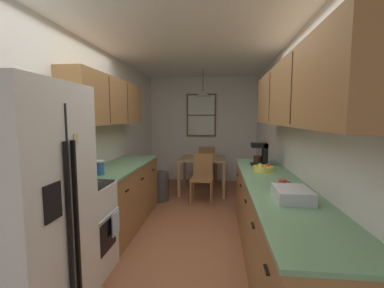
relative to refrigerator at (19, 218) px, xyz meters
The scene contains 24 objects.
ground_plane 2.53m from the refrigerator, 66.77° to the left, with size 12.00×12.00×0.00m, color #995B3D.
wall_left 2.24m from the refrigerator, 100.98° to the left, with size 0.10×9.00×2.55m, color silver.
wall_right 3.17m from the refrigerator, 43.54° to the left, with size 0.10×9.00×2.55m, color silver.
wall_back 4.92m from the refrigerator, 79.08° to the left, with size 4.40×0.10×2.55m, color silver.
ceiling_slab 2.90m from the refrigerator, 66.77° to the left, with size 4.40×9.00×0.08m, color white.
refrigerator is the anchor object (origin of this frame).
stove_range 0.86m from the refrigerator, 95.05° to the left, with size 0.66×0.65×1.10m.
microwave_over_range 1.04m from the refrigerator, 103.66° to the left, with size 0.39×0.56×0.32m.
counter_left 2.04m from the refrigerator, 92.03° to the left, with size 0.64×1.85×0.90m.
upper_cabinets_left 2.14m from the refrigerator, 96.21° to the left, with size 0.33×1.93×0.63m.
counter_right 2.29m from the refrigerator, 30.59° to the left, with size 0.64×3.09×0.90m.
upper_cabinets_right 2.51m from the refrigerator, 27.78° to the left, with size 0.33×2.77×0.62m.
dining_table 3.91m from the refrigerator, 75.27° to the left, with size 0.94×0.88×0.73m.
dining_chair_near 3.32m from the refrigerator, 71.77° to the left, with size 0.42×0.42×0.90m.
dining_chair_far 4.56m from the refrigerator, 76.51° to the left, with size 0.44×0.44×0.90m.
pendant_light 4.07m from the refrigerator, 75.27° to the left, with size 0.31×0.31×0.54m.
back_window 4.88m from the refrigerator, 79.38° to the left, with size 0.72×0.05×1.03m.
trash_bin 3.20m from the refrigerator, 85.80° to the left, with size 0.33×0.33×0.55m, color #3F3F42.
storage_canister 1.32m from the refrigerator, 93.07° to the left, with size 0.11×0.11×0.17m.
dish_towel 1.03m from the refrigerator, 72.10° to the left, with size 0.02×0.16×0.24m, color silver.
coffee_maker 2.90m from the refrigerator, 48.11° to the left, with size 0.22×0.18×0.31m.
mug_by_coffeemaker 2.17m from the refrigerator, 26.15° to the left, with size 0.12×0.08×0.09m.
fruit_bowl 2.58m from the refrigerator, 42.79° to the left, with size 0.26×0.26×0.09m.
dish_rack 2.03m from the refrigerator, 17.11° to the left, with size 0.28×0.34×0.10m, color silver.
Camera 1 is at (0.41, -2.69, 1.58)m, focal length 23.92 mm.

